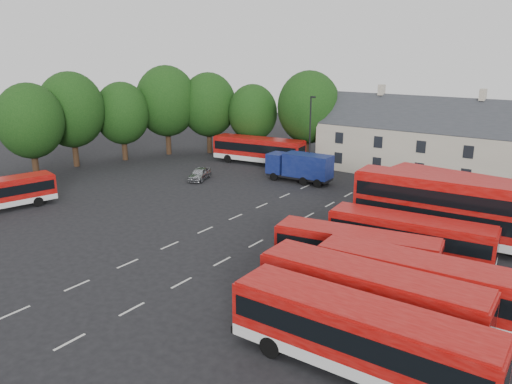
# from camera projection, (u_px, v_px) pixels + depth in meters

# --- Properties ---
(ground) EXTENTS (140.00, 140.00, 0.00)m
(ground) POSITION_uv_depth(u_px,v_px,m) (188.00, 237.00, 38.53)
(ground) COLOR black
(ground) RESTS_ON ground
(lane_markings) EXTENTS (5.15, 33.80, 0.01)m
(lane_markings) POSITION_uv_depth(u_px,v_px,m) (230.00, 237.00, 38.70)
(lane_markings) COLOR beige
(lane_markings) RESTS_ON ground
(treeline) EXTENTS (29.92, 32.59, 12.01)m
(treeline) POSITION_uv_depth(u_px,v_px,m) (170.00, 109.00, 63.40)
(treeline) COLOR black
(treeline) RESTS_ON ground
(terrace_houses) EXTENTS (35.70, 7.13, 10.06)m
(terrace_houses) POSITION_uv_depth(u_px,v_px,m) (476.00, 148.00, 53.18)
(terrace_houses) COLOR beige
(terrace_houses) RESTS_ON ground
(bus_row_a) EXTENTS (11.93, 2.90, 3.36)m
(bus_row_a) POSITION_uv_depth(u_px,v_px,m) (359.00, 333.00, 21.91)
(bus_row_a) COLOR silver
(bus_row_a) RESTS_ON ground
(bus_row_b) EXTENTS (11.74, 2.95, 3.30)m
(bus_row_b) POSITION_uv_depth(u_px,v_px,m) (369.00, 293.00, 25.51)
(bus_row_b) COLOR silver
(bus_row_b) RESTS_ON ground
(bus_row_c) EXTENTS (11.64, 3.27, 3.26)m
(bus_row_c) POSITION_uv_depth(u_px,v_px,m) (422.00, 282.00, 26.86)
(bus_row_c) COLOR silver
(bus_row_c) RESTS_ON ground
(bus_row_d) EXTENTS (10.60, 4.05, 2.93)m
(bus_row_d) POSITION_uv_depth(u_px,v_px,m) (356.00, 249.00, 31.82)
(bus_row_d) COLOR silver
(bus_row_d) RESTS_ON ground
(bus_row_e) EXTENTS (11.10, 3.49, 3.09)m
(bus_row_e) POSITION_uv_depth(u_px,v_px,m) (410.00, 235.00, 33.90)
(bus_row_e) COLOR silver
(bus_row_e) RESTS_ON ground
(bus_dd_south) EXTENTS (12.29, 3.51, 4.98)m
(bus_dd_south) POSITION_uv_depth(u_px,v_px,m) (437.00, 205.00, 37.15)
(bus_dd_south) COLOR silver
(bus_dd_south) RESTS_ON ground
(bus_dd_north) EXTENTS (12.25, 4.18, 4.92)m
(bus_dd_north) POSITION_uv_depth(u_px,v_px,m) (467.00, 204.00, 37.59)
(bus_dd_north) COLOR silver
(bus_dd_north) RESTS_ON ground
(bus_north) EXTENTS (12.02, 4.16, 3.33)m
(bus_north) POSITION_uv_depth(u_px,v_px,m) (259.00, 148.00, 62.62)
(bus_north) COLOR silver
(bus_north) RESTS_ON ground
(box_truck) EXTENTS (7.36, 2.64, 3.17)m
(box_truck) POSITION_uv_depth(u_px,v_px,m) (300.00, 166.00, 54.12)
(box_truck) COLOR black
(box_truck) RESTS_ON ground
(silver_car) EXTENTS (2.89, 4.31, 1.36)m
(silver_car) POSITION_uv_depth(u_px,v_px,m) (200.00, 174.00, 55.35)
(silver_car) COLOR #9EA0A5
(silver_car) RESTS_ON ground
(lamppost) EXTENTS (0.64, 0.32, 9.25)m
(lamppost) POSITION_uv_depth(u_px,v_px,m) (310.00, 137.00, 53.70)
(lamppost) COLOR black
(lamppost) RESTS_ON ground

